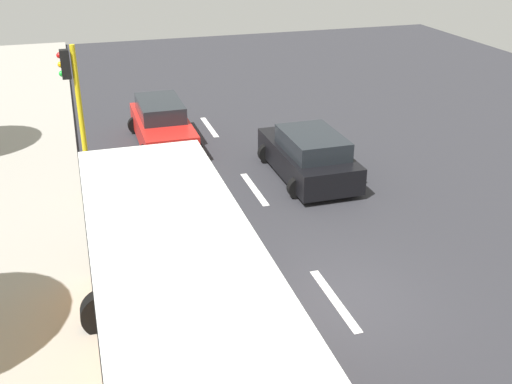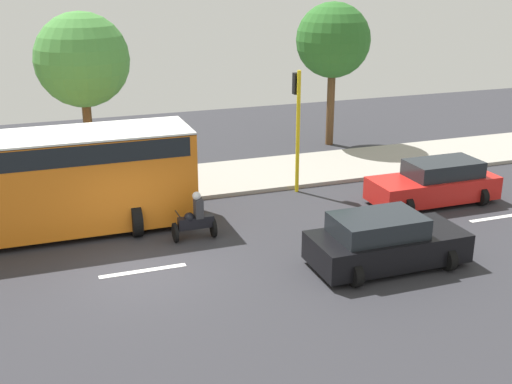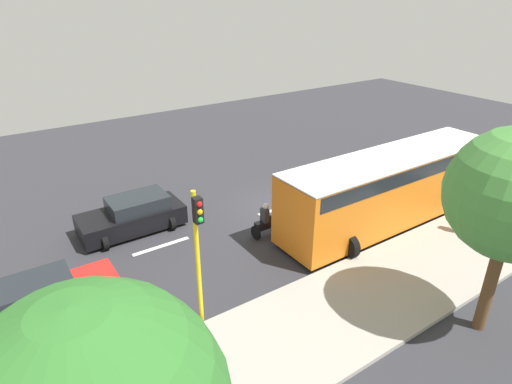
{
  "view_description": "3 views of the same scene",
  "coord_description": "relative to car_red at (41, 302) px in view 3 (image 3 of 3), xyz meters",
  "views": [
    {
      "loc": [
        4.84,
        9.97,
        7.71
      ],
      "look_at": [
        1.02,
        -2.48,
        1.62
      ],
      "focal_mm": 42.73,
      "sensor_mm": 36.0,
      "label": 1
    },
    {
      "loc": [
        -16.07,
        2.46,
        7.86
      ],
      "look_at": [
        1.6,
        -3.87,
        1.33
      ],
      "focal_mm": 45.07,
      "sensor_mm": 36.0,
      "label": 2
    },
    {
      "loc": [
        14.45,
        -11.09,
        9.44
      ],
      "look_at": [
        1.01,
        -2.04,
        1.8
      ],
      "focal_mm": 30.14,
      "sensor_mm": 36.0,
      "label": 3
    }
  ],
  "objects": [
    {
      "name": "traffic_light_corner",
      "position": [
        2.85,
        4.11,
        2.22
      ],
      "size": [
        0.49,
        0.24,
        4.5
      ],
      "color": "yellow",
      "rests_on": "ground"
    },
    {
      "name": "car_black",
      "position": [
        -3.89,
        4.31,
        0.0
      ],
      "size": [
        2.34,
        4.34,
        1.52
      ],
      "color": "black",
      "rests_on": "ground"
    },
    {
      "name": "car_red",
      "position": [
        0.0,
        0.0,
        0.0
      ],
      "size": [
        2.18,
        4.55,
        1.52
      ],
      "color": "red",
      "rests_on": "ground"
    },
    {
      "name": "lane_stripe_mid",
      "position": [
        -1.99,
        10.73,
        -0.71
      ],
      "size": [
        0.2,
        2.4,
        0.01
      ],
      "primitive_type": "cube",
      "color": "white",
      "rests_on": "ground"
    },
    {
      "name": "sidewalk",
      "position": [
        5.01,
        10.73,
        -0.64
      ],
      "size": [
        4.0,
        60.0,
        0.15
      ],
      "primitive_type": "cube",
      "color": "#9E998E",
      "rests_on": "ground"
    },
    {
      "name": "lane_stripe_south",
      "position": [
        -1.99,
        16.73,
        -0.71
      ],
      "size": [
        0.2,
        2.4,
        0.01
      ],
      "primitive_type": "cube",
      "color": "white",
      "rests_on": "ground"
    },
    {
      "name": "lane_stripe_far_south",
      "position": [
        -1.99,
        22.73,
        -0.71
      ],
      "size": [
        0.2,
        2.4,
        0.01
      ],
      "primitive_type": "cube",
      "color": "white",
      "rests_on": "ground"
    },
    {
      "name": "city_bus",
      "position": [
        1.68,
        13.97,
        1.13
      ],
      "size": [
        3.2,
        11.0,
        3.16
      ],
      "color": "orange",
      "rests_on": "ground"
    },
    {
      "name": "ground_plane",
      "position": [
        -1.99,
        10.73,
        -0.76
      ],
      "size": [
        40.0,
        60.0,
        0.1
      ],
      "primitive_type": "cube",
      "color": "#2D2D33"
    },
    {
      "name": "lane_stripe_north",
      "position": [
        -1.99,
        4.73,
        -0.71
      ],
      "size": [
        0.2,
        2.4,
        0.01
      ],
      "primitive_type": "cube",
      "color": "white",
      "rests_on": "ground"
    },
    {
      "name": "motorcycle",
      "position": [
        -0.32,
        8.79,
        -0.07
      ],
      "size": [
        0.6,
        1.3,
        1.53
      ],
      "color": "black",
      "rests_on": "ground"
    },
    {
      "name": "pedestrian_near_signal",
      "position": [
        4.42,
        15.71,
        0.35
      ],
      "size": [
        0.4,
        0.24,
        1.69
      ],
      "color": "#72604C",
      "rests_on": "sidewalk"
    }
  ]
}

